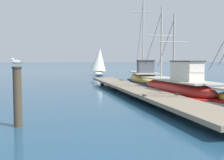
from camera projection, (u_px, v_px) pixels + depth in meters
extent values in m
cube|color=gray|center=(135.00, 89.00, 16.44)|extent=(2.03, 19.30, 0.16)
cylinder|color=#4C3D2D|center=(170.00, 106.00, 11.78)|extent=(0.36, 0.36, 0.29)
cylinder|color=#4C3D2D|center=(135.00, 93.00, 16.45)|extent=(0.36, 0.36, 0.29)
cylinder|color=#4C3D2D|center=(115.00, 85.00, 21.13)|extent=(0.36, 0.36, 0.29)
cylinder|color=#4C3D2D|center=(102.00, 81.00, 25.81)|extent=(0.36, 0.36, 0.29)
cube|color=#333338|center=(144.00, 95.00, 12.50)|extent=(0.12, 0.20, 0.08)
cube|color=#333338|center=(177.00, 94.00, 12.87)|extent=(0.12, 0.20, 0.08)
ellipsoid|color=gold|center=(143.00, 79.00, 22.70)|extent=(3.18, 6.18, 1.07)
cube|color=#B2AD9E|center=(144.00, 73.00, 22.67)|extent=(2.82, 5.55, 0.08)
cube|color=#19234C|center=(143.00, 82.00, 22.72)|extent=(3.18, 6.07, 0.08)
cube|color=#565B66|center=(145.00, 67.00, 21.75)|extent=(1.42, 1.58, 0.92)
cube|color=#3D3D42|center=(145.00, 60.00, 21.71)|extent=(1.53, 1.71, 0.06)
cylinder|color=#B2ADA3|center=(143.00, 32.00, 22.72)|extent=(0.11, 0.11, 6.46)
cylinder|color=#B2ADA3|center=(143.00, 12.00, 22.60)|extent=(1.82, 0.43, 0.06)
cylinder|color=#333338|center=(140.00, 31.00, 24.43)|extent=(0.69, 3.29, 4.77)
ellipsoid|color=#AD2823|center=(176.00, 88.00, 15.54)|extent=(2.39, 6.67, 0.99)
cube|color=#B2AD9E|center=(176.00, 80.00, 15.50)|extent=(2.11, 6.00, 0.08)
cube|color=#B21E19|center=(176.00, 92.00, 15.55)|extent=(2.40, 6.54, 0.08)
cube|color=silver|center=(187.00, 71.00, 14.53)|extent=(1.00, 1.87, 0.99)
cube|color=#3D3D42|center=(187.00, 61.00, 14.50)|extent=(1.08, 2.02, 0.06)
cylinder|color=#B2ADA3|center=(174.00, 47.00, 15.68)|extent=(0.11, 0.11, 3.62)
cylinder|color=#B2ADA3|center=(174.00, 42.00, 15.66)|extent=(1.72, 0.18, 0.06)
cylinder|color=#333338|center=(165.00, 45.00, 16.59)|extent=(0.16, 1.88, 2.68)
cylinder|color=#B2ADA3|center=(161.00, 42.00, 17.05)|extent=(0.11, 0.11, 4.30)
cylinder|color=#B2ADA3|center=(162.00, 36.00, 17.02)|extent=(1.72, 0.18, 0.06)
cylinder|color=#333338|center=(153.00, 40.00, 18.13)|extent=(0.19, 2.24, 3.19)
cylinder|color=#4C3D2D|center=(17.00, 97.00, 8.66)|extent=(0.26, 0.26, 1.87)
cylinder|color=#28282D|center=(17.00, 68.00, 8.59)|extent=(0.30, 0.30, 0.06)
cylinder|color=gold|center=(17.00, 66.00, 8.56)|extent=(0.01, 0.01, 0.07)
cylinder|color=gold|center=(17.00, 65.00, 8.61)|extent=(0.01, 0.01, 0.07)
ellipsoid|color=white|center=(17.00, 62.00, 8.58)|extent=(0.29, 0.13, 0.13)
ellipsoid|color=silver|center=(17.00, 62.00, 8.53)|extent=(0.24, 0.04, 0.09)
ellipsoid|color=#383838|center=(21.00, 62.00, 8.57)|extent=(0.07, 0.03, 0.04)
ellipsoid|color=silver|center=(17.00, 62.00, 8.64)|extent=(0.24, 0.04, 0.09)
ellipsoid|color=#383838|center=(21.00, 62.00, 8.66)|extent=(0.07, 0.03, 0.04)
cone|color=white|center=(22.00, 62.00, 8.62)|extent=(0.08, 0.07, 0.07)
sphere|color=white|center=(13.00, 59.00, 8.54)|extent=(0.08, 0.08, 0.08)
cone|color=gold|center=(11.00, 59.00, 8.52)|extent=(0.05, 0.03, 0.02)
ellipsoid|color=silver|center=(99.00, 73.00, 36.33)|extent=(2.46, 4.16, 0.60)
cylinder|color=#B2ADA3|center=(100.00, 58.00, 36.29)|extent=(0.08, 0.08, 3.32)
cone|color=silver|center=(99.00, 59.00, 35.95)|extent=(2.87, 2.70, 3.02)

